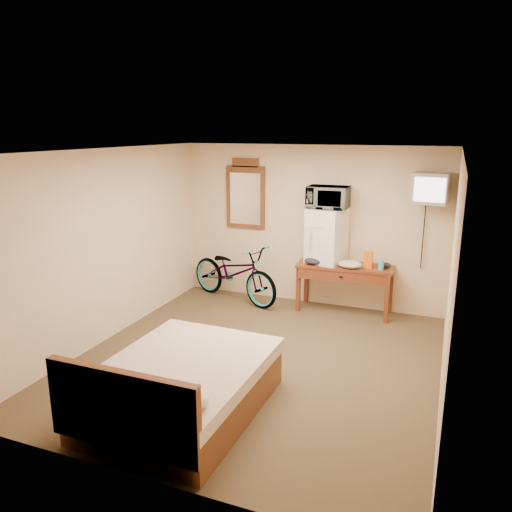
{
  "coord_description": "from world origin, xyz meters",
  "views": [
    {
      "loc": [
        2.03,
        -5.17,
        2.74
      ],
      "look_at": [
        -0.24,
        0.6,
        1.15
      ],
      "focal_mm": 35.0,
      "sensor_mm": 36.0,
      "label": 1
    }
  ],
  "objects_px": {
    "mini_fridge": "(327,236)",
    "blue_cup": "(381,265)",
    "bed": "(179,387)",
    "desk": "(344,273)",
    "microwave": "(328,197)",
    "wall_mirror": "(246,195)",
    "crt_television": "(430,188)",
    "bicycle": "(234,272)"
  },
  "relations": [
    {
      "from": "mini_fridge",
      "to": "bicycle",
      "type": "height_order",
      "value": "mini_fridge"
    },
    {
      "from": "wall_mirror",
      "to": "mini_fridge",
      "type": "bearing_deg",
      "value": -8.23
    },
    {
      "from": "desk",
      "to": "bed",
      "type": "xyz_separation_m",
      "value": [
        -0.91,
        -3.38,
        -0.34
      ]
    },
    {
      "from": "desk",
      "to": "wall_mirror",
      "type": "bearing_deg",
      "value": 170.94
    },
    {
      "from": "mini_fridge",
      "to": "blue_cup",
      "type": "height_order",
      "value": "mini_fridge"
    },
    {
      "from": "mini_fridge",
      "to": "microwave",
      "type": "height_order",
      "value": "microwave"
    },
    {
      "from": "bicycle",
      "to": "mini_fridge",
      "type": "bearing_deg",
      "value": -64.68
    },
    {
      "from": "crt_television",
      "to": "bicycle",
      "type": "height_order",
      "value": "crt_television"
    },
    {
      "from": "bed",
      "to": "blue_cup",
      "type": "bearing_deg",
      "value": 66.56
    },
    {
      "from": "mini_fridge",
      "to": "microwave",
      "type": "relative_size",
      "value": 1.39
    },
    {
      "from": "wall_mirror",
      "to": "bed",
      "type": "relative_size",
      "value": 0.58
    },
    {
      "from": "desk",
      "to": "microwave",
      "type": "height_order",
      "value": "microwave"
    },
    {
      "from": "wall_mirror",
      "to": "blue_cup",
      "type": "bearing_deg",
      "value": -8.24
    },
    {
      "from": "crt_television",
      "to": "wall_mirror",
      "type": "relative_size",
      "value": 0.53
    },
    {
      "from": "mini_fridge",
      "to": "blue_cup",
      "type": "distance_m",
      "value": 0.92
    },
    {
      "from": "bed",
      "to": "crt_television",
      "type": "bearing_deg",
      "value": 59.29
    },
    {
      "from": "blue_cup",
      "to": "bed",
      "type": "height_order",
      "value": "bed"
    },
    {
      "from": "mini_fridge",
      "to": "bed",
      "type": "xyz_separation_m",
      "value": [
        -0.6,
        -3.45,
        -0.87
      ]
    },
    {
      "from": "crt_television",
      "to": "mini_fridge",
      "type": "bearing_deg",
      "value": 178.1
    },
    {
      "from": "desk",
      "to": "crt_television",
      "type": "distance_m",
      "value": 1.72
    },
    {
      "from": "bed",
      "to": "microwave",
      "type": "bearing_deg",
      "value": 80.19
    },
    {
      "from": "wall_mirror",
      "to": "bed",
      "type": "bearing_deg",
      "value": -77.44
    },
    {
      "from": "desk",
      "to": "blue_cup",
      "type": "distance_m",
      "value": 0.57
    },
    {
      "from": "microwave",
      "to": "crt_television",
      "type": "distance_m",
      "value": 1.44
    },
    {
      "from": "crt_television",
      "to": "wall_mirror",
      "type": "distance_m",
      "value": 2.86
    },
    {
      "from": "mini_fridge",
      "to": "bicycle",
      "type": "bearing_deg",
      "value": -174.54
    },
    {
      "from": "desk",
      "to": "wall_mirror",
      "type": "height_order",
      "value": "wall_mirror"
    },
    {
      "from": "desk",
      "to": "mini_fridge",
      "type": "bearing_deg",
      "value": 167.21
    },
    {
      "from": "desk",
      "to": "blue_cup",
      "type": "bearing_deg",
      "value": -5.6
    },
    {
      "from": "wall_mirror",
      "to": "bicycle",
      "type": "xyz_separation_m",
      "value": [
        -0.06,
        -0.34,
        -1.22
      ]
    },
    {
      "from": "microwave",
      "to": "wall_mirror",
      "type": "relative_size",
      "value": 0.53
    },
    {
      "from": "bed",
      "to": "desk",
      "type": "bearing_deg",
      "value": 74.99
    },
    {
      "from": "desk",
      "to": "microwave",
      "type": "bearing_deg",
      "value": 167.17
    },
    {
      "from": "mini_fridge",
      "to": "blue_cup",
      "type": "xyz_separation_m",
      "value": [
        0.85,
        -0.12,
        -0.34
      ]
    },
    {
      "from": "blue_cup",
      "to": "mini_fridge",
      "type": "bearing_deg",
      "value": 171.73
    },
    {
      "from": "blue_cup",
      "to": "wall_mirror",
      "type": "relative_size",
      "value": 0.13
    },
    {
      "from": "crt_television",
      "to": "bed",
      "type": "xyz_separation_m",
      "value": [
        -2.02,
        -3.4,
        -1.65
      ]
    },
    {
      "from": "desk",
      "to": "mini_fridge",
      "type": "relative_size",
      "value": 1.75
    },
    {
      "from": "microwave",
      "to": "crt_television",
      "type": "bearing_deg",
      "value": -2.19
    },
    {
      "from": "microwave",
      "to": "bed",
      "type": "bearing_deg",
      "value": -100.08
    },
    {
      "from": "wall_mirror",
      "to": "crt_television",
      "type": "bearing_deg",
      "value": -5.07
    },
    {
      "from": "blue_cup",
      "to": "bed",
      "type": "relative_size",
      "value": 0.07
    }
  ]
}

